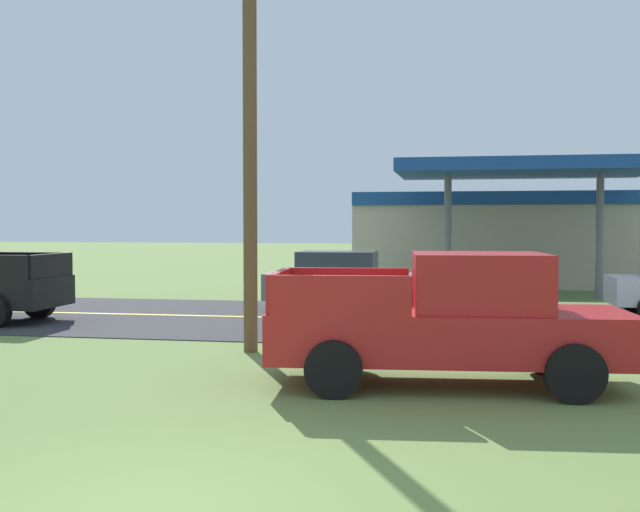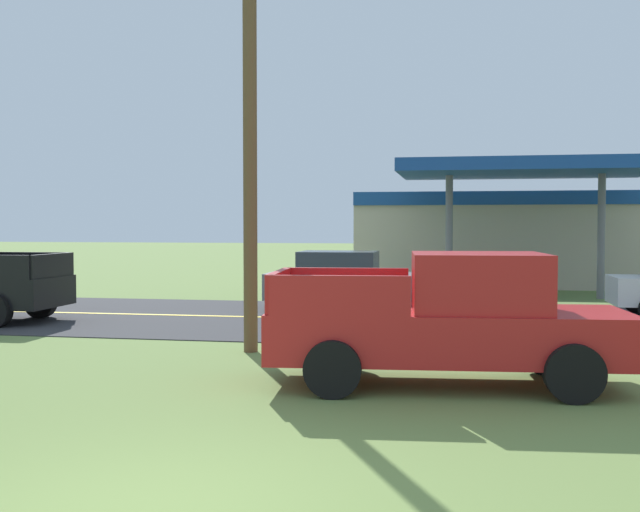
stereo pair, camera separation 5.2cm
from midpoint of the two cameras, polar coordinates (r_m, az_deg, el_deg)
road_asphalt at (r=19.10m, az=2.78°, el=-4.76°), size 140.00×8.00×0.02m
road_centre_line at (r=19.09m, az=2.78°, el=-4.73°), size 126.00×0.20×0.01m
utility_pole at (r=14.41m, az=-5.14°, el=10.90°), size 1.91×0.26×8.45m
gas_station at (r=31.33m, az=14.18°, el=1.49°), size 12.00×11.50×4.40m
pickup_red_parked_on_lawn at (r=11.46m, az=9.89°, el=-4.76°), size 5.35×2.57×1.96m
car_grey_far_lane at (r=21.08m, az=1.76°, el=-1.85°), size 4.20×2.00×1.64m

